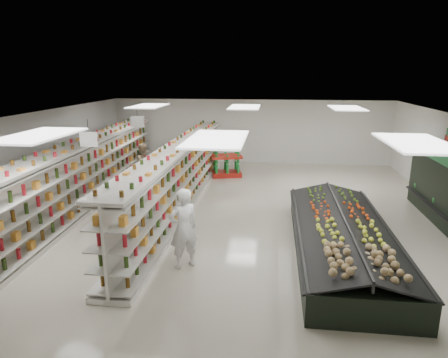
# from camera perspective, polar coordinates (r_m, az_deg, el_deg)

# --- Properties ---
(floor) EXTENTS (16.00, 16.00, 0.00)m
(floor) POSITION_cam_1_polar(r_m,az_deg,el_deg) (13.07, 1.49, -5.20)
(floor) COLOR beige
(floor) RESTS_ON ground
(ceiling) EXTENTS (14.00, 16.00, 0.02)m
(ceiling) POSITION_cam_1_polar(r_m,az_deg,el_deg) (12.34, 1.59, 8.89)
(ceiling) COLOR white
(ceiling) RESTS_ON wall_back
(wall_back) EXTENTS (14.00, 0.02, 3.20)m
(wall_back) POSITION_cam_1_polar(r_m,az_deg,el_deg) (20.45, 3.71, 6.79)
(wall_back) COLOR white
(wall_back) RESTS_ON floor
(wall_front) EXTENTS (14.00, 0.02, 3.20)m
(wall_front) POSITION_cam_1_polar(r_m,az_deg,el_deg) (5.25, -7.37, -18.82)
(wall_front) COLOR white
(wall_front) RESTS_ON floor
(wall_left) EXTENTS (0.02, 16.00, 3.20)m
(wall_left) POSITION_cam_1_polar(r_m,az_deg,el_deg) (14.97, -26.21, 2.23)
(wall_left) COLOR white
(wall_left) RESTS_ON floor
(aisle_sign_near) EXTENTS (0.52, 0.06, 0.75)m
(aisle_sign_near) POSITION_cam_1_polar(r_m,az_deg,el_deg) (11.49, -18.75, 5.39)
(aisle_sign_near) COLOR white
(aisle_sign_near) RESTS_ON ceiling
(aisle_sign_far) EXTENTS (0.52, 0.06, 0.75)m
(aisle_sign_far) POSITION_cam_1_polar(r_m,az_deg,el_deg) (15.16, -12.27, 8.00)
(aisle_sign_far) COLOR white
(aisle_sign_far) RESTS_ON ceiling
(gondola_left) EXTENTS (1.47, 12.95, 2.24)m
(gondola_left) POSITION_cam_1_polar(r_m,az_deg,el_deg) (14.86, -18.68, 0.64)
(gondola_left) COLOR silver
(gondola_left) RESTS_ON floor
(gondola_center) EXTENTS (1.05, 12.53, 2.17)m
(gondola_center) POSITION_cam_1_polar(r_m,az_deg,el_deg) (13.77, -6.23, 0.12)
(gondola_center) COLOR silver
(gondola_center) RESTS_ON floor
(produce_island) EXTENTS (2.45, 6.70, 1.00)m
(produce_island) POSITION_cam_1_polar(r_m,az_deg,el_deg) (10.76, 16.47, -7.81)
(produce_island) COLOR black
(produce_island) RESTS_ON floor
(soda_endcap) EXTENTS (1.52, 1.22, 1.70)m
(soda_endcap) POSITION_cam_1_polar(r_m,az_deg,el_deg) (17.74, 0.34, 3.01)
(soda_endcap) COLOR #A51A12
(soda_endcap) RESTS_ON floor
(shopper_main) EXTENTS (0.85, 0.81, 1.96)m
(shopper_main) POSITION_cam_1_polar(r_m,az_deg,el_deg) (9.45, -5.82, -7.03)
(shopper_main) COLOR silver
(shopper_main) RESTS_ON floor
(shopper_background) EXTENTS (0.81, 0.97, 1.72)m
(shopper_background) POSITION_cam_1_polar(r_m,az_deg,el_deg) (16.71, -11.33, 2.08)
(shopper_background) COLOR tan
(shopper_background) RESTS_ON floor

